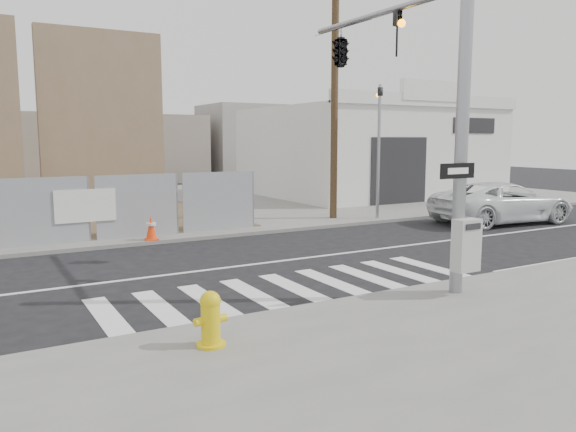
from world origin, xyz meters
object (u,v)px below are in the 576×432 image
signal_pole (376,73)px  auto_shop (368,151)px  fire_hydrant (211,319)px  traffic_cone_d (151,228)px  suv (503,202)px

signal_pole → auto_shop: (11.50, 15.01, -2.25)m
auto_shop → fire_hydrant: bearing=-133.2°
signal_pole → fire_hydrant: size_ratio=8.20×
signal_pole → auto_shop: 19.04m
signal_pole → traffic_cone_d: (-3.71, 6.27, -4.28)m
traffic_cone_d → fire_hydrant: bearing=-100.9°
signal_pole → auto_shop: signal_pole is taller
suv → traffic_cone_d: size_ratio=7.41×
auto_shop → fire_hydrant: 24.92m
suv → traffic_cone_d: 13.35m
fire_hydrant → signal_pole: bearing=21.4°
signal_pole → traffic_cone_d: signal_pole is taller
auto_shop → traffic_cone_d: size_ratio=15.57×
fire_hydrant → traffic_cone_d: bearing=71.2°
auto_shop → suv: size_ratio=2.10×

